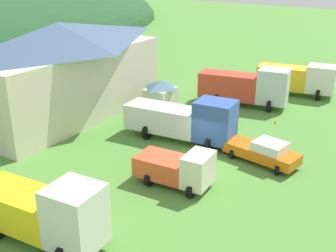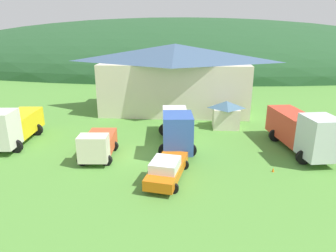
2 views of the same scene
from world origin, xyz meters
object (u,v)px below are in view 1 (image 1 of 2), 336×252
object	(u,v)px
flatbed_truck_yellow	(45,211)
box_truck_blue	(186,119)
depot_building	(61,69)
traffic_cone_near_pickup	(275,124)
light_truck_cream	(178,168)
service_pickup_orange	(263,152)
play_shed_cream	(161,95)
heavy_rig_striped	(298,78)
tow_truck_silver	(247,86)

from	to	relation	value
flatbed_truck_yellow	box_truck_blue	size ratio (longest dim) A/B	0.83
depot_building	box_truck_blue	world-z (taller)	depot_building
flatbed_truck_yellow	traffic_cone_near_pickup	world-z (taller)	flatbed_truck_yellow
light_truck_cream	traffic_cone_near_pickup	bearing A→B (deg)	79.79
flatbed_truck_yellow	service_pickup_orange	bearing A→B (deg)	63.65
play_shed_cream	box_truck_blue	xyz separation A→B (m)	(-4.81, -5.49, 0.30)
traffic_cone_near_pickup	box_truck_blue	bearing A→B (deg)	148.13
light_truck_cream	box_truck_blue	distance (m)	6.74
play_shed_cream	heavy_rig_striped	distance (m)	14.48
flatbed_truck_yellow	tow_truck_silver	bearing A→B (deg)	85.92
flatbed_truck_yellow	box_truck_blue	distance (m)	14.23
light_truck_cream	traffic_cone_near_pickup	world-z (taller)	light_truck_cream
play_shed_cream	depot_building	bearing A→B (deg)	130.77
depot_building	flatbed_truck_yellow	xyz separation A→B (m)	(-13.44, -12.61, -2.41)
service_pickup_orange	traffic_cone_near_pickup	bearing A→B (deg)	113.26
traffic_cone_near_pickup	service_pickup_orange	bearing A→B (deg)	-166.73
play_shed_cream	traffic_cone_near_pickup	xyz separation A→B (m)	(2.38, -9.96, -1.45)
tow_truck_silver	traffic_cone_near_pickup	world-z (taller)	tow_truck_silver
heavy_rig_striped	service_pickup_orange	distance (m)	16.73
flatbed_truck_yellow	play_shed_cream	bearing A→B (deg)	103.47
depot_building	tow_truck_silver	world-z (taller)	depot_building
play_shed_cream	flatbed_truck_yellow	size ratio (longest dim) A/B	0.39
heavy_rig_striped	service_pickup_orange	xyz separation A→B (m)	(-16.48, -2.74, -0.91)
depot_building	service_pickup_orange	bearing A→B (deg)	-88.58
heavy_rig_striped	service_pickup_orange	world-z (taller)	heavy_rig_striped
box_truck_blue	service_pickup_orange	world-z (taller)	box_truck_blue
light_truck_cream	service_pickup_orange	bearing A→B (deg)	56.46
play_shed_cream	light_truck_cream	distance (m)	13.76
flatbed_truck_yellow	light_truck_cream	bearing A→B (deg)	69.49
flatbed_truck_yellow	service_pickup_orange	world-z (taller)	flatbed_truck_yellow
heavy_rig_striped	tow_truck_silver	bearing A→B (deg)	-126.45
service_pickup_orange	play_shed_cream	bearing A→B (deg)	166.35
heavy_rig_striped	traffic_cone_near_pickup	bearing A→B (deg)	-93.30
tow_truck_silver	service_pickup_orange	distance (m)	12.11
heavy_rig_striped	traffic_cone_near_pickup	size ratio (longest dim) A/B	12.54
traffic_cone_near_pickup	play_shed_cream	bearing A→B (deg)	103.41
flatbed_truck_yellow	traffic_cone_near_pickup	bearing A→B (deg)	75.47
play_shed_cream	tow_truck_silver	xyz separation A→B (m)	(5.47, -6.00, 0.44)
box_truck_blue	traffic_cone_near_pickup	xyz separation A→B (m)	(7.19, -4.47, -1.75)
flatbed_truck_yellow	box_truck_blue	xyz separation A→B (m)	(14.21, 0.64, 0.01)
box_truck_blue	light_truck_cream	bearing A→B (deg)	-68.72
depot_building	play_shed_cream	world-z (taller)	depot_building
light_truck_cream	tow_truck_silver	distance (m)	16.49
box_truck_blue	service_pickup_orange	xyz separation A→B (m)	(-0.32, -6.24, -0.92)
light_truck_cream	box_truck_blue	size ratio (longest dim) A/B	0.56
play_shed_cream	flatbed_truck_yellow	distance (m)	19.99
flatbed_truck_yellow	light_truck_cream	distance (m)	8.57
depot_building	tow_truck_silver	size ratio (longest dim) A/B	2.19
depot_building	traffic_cone_near_pickup	world-z (taller)	depot_building
box_truck_blue	heavy_rig_striped	xyz separation A→B (m)	(16.16, -3.51, -0.01)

